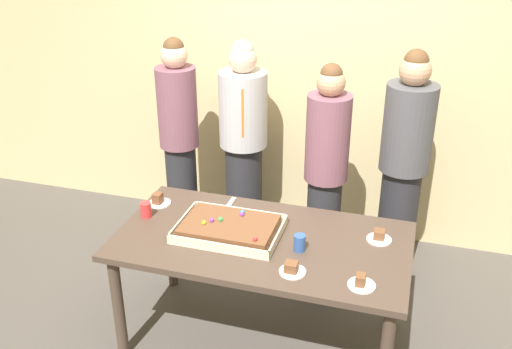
{
  "coord_description": "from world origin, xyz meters",
  "views": [
    {
      "loc": [
        0.82,
        -2.84,
        2.64
      ],
      "look_at": [
        -0.08,
        0.15,
        1.13
      ],
      "focal_mm": 40.26,
      "sensor_mm": 36.0,
      "label": 1
    }
  ],
  "objects_px": {
    "party_table": "(262,251)",
    "person_serving_front": "(404,166)",
    "plated_slice_near_left": "(379,237)",
    "person_striped_tie_right": "(326,175)",
    "cake_server_utensil": "(230,204)",
    "plated_slice_far_left": "(361,283)",
    "plated_slice_near_right": "(159,200)",
    "person_far_right_suit": "(179,142)",
    "drink_cup_nearest": "(146,210)",
    "drink_cup_middle": "(300,243)",
    "person_green_shirt_behind": "(243,144)",
    "plated_slice_far_right": "(292,269)",
    "sheet_cake": "(229,228)"
  },
  "relations": [
    {
      "from": "party_table",
      "to": "person_serving_front",
      "type": "height_order",
      "value": "person_serving_front"
    },
    {
      "from": "plated_slice_near_left",
      "to": "person_striped_tie_right",
      "type": "relative_size",
      "value": 0.09
    },
    {
      "from": "cake_server_utensil",
      "to": "plated_slice_far_left",
      "type": "bearing_deg",
      "value": -33.77
    },
    {
      "from": "plated_slice_near_right",
      "to": "plated_slice_far_left",
      "type": "xyz_separation_m",
      "value": [
        1.42,
        -0.52,
        -0.01
      ]
    },
    {
      "from": "person_far_right_suit",
      "to": "drink_cup_nearest",
      "type": "bearing_deg",
      "value": -27.65
    },
    {
      "from": "plated_slice_near_right",
      "to": "cake_server_utensil",
      "type": "relative_size",
      "value": 0.75
    },
    {
      "from": "drink_cup_middle",
      "to": "person_green_shirt_behind",
      "type": "distance_m",
      "value": 1.42
    },
    {
      "from": "plated_slice_far_left",
      "to": "person_serving_front",
      "type": "distance_m",
      "value": 1.35
    },
    {
      "from": "person_striped_tie_right",
      "to": "person_far_right_suit",
      "type": "xyz_separation_m",
      "value": [
        -1.2,
        0.19,
        0.03
      ]
    },
    {
      "from": "party_table",
      "to": "plated_slice_far_left",
      "type": "height_order",
      "value": "plated_slice_far_left"
    },
    {
      "from": "plated_slice_near_right",
      "to": "plated_slice_far_right",
      "type": "relative_size",
      "value": 1.0
    },
    {
      "from": "person_serving_front",
      "to": "person_striped_tie_right",
      "type": "relative_size",
      "value": 1.04
    },
    {
      "from": "plated_slice_far_right",
      "to": "sheet_cake",
      "type": "bearing_deg",
      "value": 147.97
    },
    {
      "from": "plated_slice_near_left",
      "to": "person_far_right_suit",
      "type": "bearing_deg",
      "value": 154.6
    },
    {
      "from": "drink_cup_nearest",
      "to": "person_serving_front",
      "type": "distance_m",
      "value": 1.84
    },
    {
      "from": "drink_cup_nearest",
      "to": "person_green_shirt_behind",
      "type": "xyz_separation_m",
      "value": [
        0.3,
        1.11,
        0.05
      ]
    },
    {
      "from": "person_green_shirt_behind",
      "to": "person_far_right_suit",
      "type": "xyz_separation_m",
      "value": [
        -0.47,
        -0.19,
        0.03
      ]
    },
    {
      "from": "party_table",
      "to": "plated_slice_far_right",
      "type": "bearing_deg",
      "value": -48.63
    },
    {
      "from": "plated_slice_near_left",
      "to": "cake_server_utensil",
      "type": "xyz_separation_m",
      "value": [
        -1.01,
        0.15,
        -0.02
      ]
    },
    {
      "from": "sheet_cake",
      "to": "plated_slice_near_left",
      "type": "bearing_deg",
      "value": 11.86
    },
    {
      "from": "party_table",
      "to": "person_far_right_suit",
      "type": "xyz_separation_m",
      "value": [
        -0.96,
        0.97,
        0.22
      ]
    },
    {
      "from": "person_striped_tie_right",
      "to": "plated_slice_far_right",
      "type": "bearing_deg",
      "value": 30.98
    },
    {
      "from": "party_table",
      "to": "plated_slice_far_right",
      "type": "xyz_separation_m",
      "value": [
        0.25,
        -0.29,
        0.11
      ]
    },
    {
      "from": "plated_slice_far_left",
      "to": "cake_server_utensil",
      "type": "relative_size",
      "value": 0.75
    },
    {
      "from": "plated_slice_far_right",
      "to": "person_serving_front",
      "type": "bearing_deg",
      "value": 69.18
    },
    {
      "from": "sheet_cake",
      "to": "person_far_right_suit",
      "type": "relative_size",
      "value": 0.36
    },
    {
      "from": "plated_slice_near_right",
      "to": "drink_cup_nearest",
      "type": "xyz_separation_m",
      "value": [
        -0.0,
        -0.18,
        0.02
      ]
    },
    {
      "from": "plated_slice_near_right",
      "to": "plated_slice_far_right",
      "type": "xyz_separation_m",
      "value": [
        1.04,
        -0.51,
        -0.0
      ]
    },
    {
      "from": "sheet_cake",
      "to": "plated_slice_far_right",
      "type": "distance_m",
      "value": 0.55
    },
    {
      "from": "sheet_cake",
      "to": "drink_cup_middle",
      "type": "height_order",
      "value": "same"
    },
    {
      "from": "party_table",
      "to": "plated_slice_near_right",
      "type": "xyz_separation_m",
      "value": [
        -0.79,
        0.22,
        0.12
      ]
    },
    {
      "from": "plated_slice_far_left",
      "to": "person_far_right_suit",
      "type": "xyz_separation_m",
      "value": [
        -1.59,
        1.27,
        0.11
      ]
    },
    {
      "from": "person_serving_front",
      "to": "person_green_shirt_behind",
      "type": "bearing_deg",
      "value": -52.32
    },
    {
      "from": "cake_server_utensil",
      "to": "person_striped_tie_right",
      "type": "height_order",
      "value": "person_striped_tie_right"
    },
    {
      "from": "plated_slice_far_right",
      "to": "person_serving_front",
      "type": "xyz_separation_m",
      "value": [
        0.5,
        1.32,
        0.11
      ]
    },
    {
      "from": "party_table",
      "to": "drink_cup_nearest",
      "type": "relative_size",
      "value": 17.77
    },
    {
      "from": "party_table",
      "to": "plated_slice_near_left",
      "type": "height_order",
      "value": "plated_slice_near_left"
    },
    {
      "from": "plated_slice_far_right",
      "to": "cake_server_utensil",
      "type": "xyz_separation_m",
      "value": [
        -0.58,
        0.63,
        -0.02
      ]
    },
    {
      "from": "person_serving_front",
      "to": "person_far_right_suit",
      "type": "xyz_separation_m",
      "value": [
        -1.71,
        -0.07,
        0.0
      ]
    },
    {
      "from": "person_striped_tie_right",
      "to": "cake_server_utensil",
      "type": "bearing_deg",
      "value": -22.5
    },
    {
      "from": "person_far_right_suit",
      "to": "person_serving_front",
      "type": "bearing_deg",
      "value": 54.45
    },
    {
      "from": "sheet_cake",
      "to": "plated_slice_near_right",
      "type": "xyz_separation_m",
      "value": [
        -0.58,
        0.22,
        -0.01
      ]
    },
    {
      "from": "drink_cup_middle",
      "to": "person_far_right_suit",
      "type": "xyz_separation_m",
      "value": [
        -1.2,
        1.02,
        0.08
      ]
    },
    {
      "from": "drink_cup_middle",
      "to": "person_serving_front",
      "type": "height_order",
      "value": "person_serving_front"
    },
    {
      "from": "plated_slice_near_right",
      "to": "drink_cup_middle",
      "type": "xyz_separation_m",
      "value": [
        1.03,
        -0.28,
        0.02
      ]
    },
    {
      "from": "party_table",
      "to": "plated_slice_near_right",
      "type": "height_order",
      "value": "plated_slice_near_right"
    },
    {
      "from": "person_far_right_suit",
      "to": "plated_slice_far_right",
      "type": "bearing_deg",
      "value": 6.2
    },
    {
      "from": "drink_cup_middle",
      "to": "person_serving_front",
      "type": "relative_size",
      "value": 0.06
    },
    {
      "from": "person_serving_front",
      "to": "person_far_right_suit",
      "type": "relative_size",
      "value": 1.01
    },
    {
      "from": "plated_slice_near_left",
      "to": "person_far_right_suit",
      "type": "distance_m",
      "value": 1.82
    }
  ]
}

